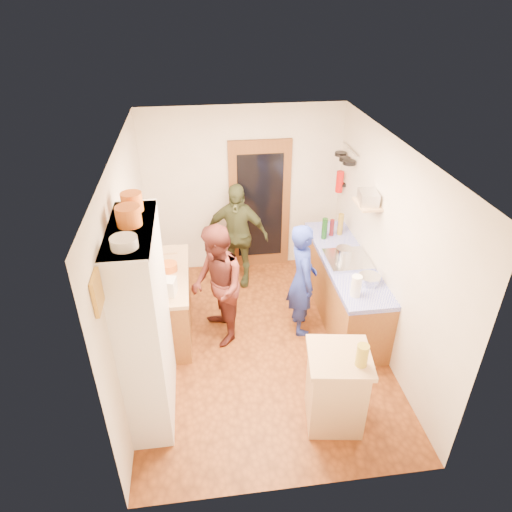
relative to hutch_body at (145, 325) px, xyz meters
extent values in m
cube|color=brown|center=(1.30, 0.80, -1.11)|extent=(3.00, 4.00, 0.02)
cube|color=silver|center=(1.30, 0.80, 1.51)|extent=(3.00, 4.00, 0.02)
cube|color=beige|center=(1.30, 2.81, 0.20)|extent=(3.00, 0.02, 2.60)
cube|color=beige|center=(1.30, -1.21, 0.20)|extent=(3.00, 0.02, 2.60)
cube|color=beige|center=(-0.21, 0.80, 0.20)|extent=(0.02, 4.00, 2.60)
cube|color=beige|center=(2.81, 0.80, 0.20)|extent=(0.02, 4.00, 2.60)
cube|color=brown|center=(1.55, 2.77, -0.05)|extent=(0.95, 0.06, 2.10)
cube|color=black|center=(1.55, 2.74, -0.05)|extent=(0.70, 0.02, 1.70)
cube|color=white|center=(0.00, 0.00, 0.00)|extent=(0.40, 1.20, 2.20)
cube|color=white|center=(0.00, 0.00, 1.08)|extent=(0.40, 1.14, 0.04)
cylinder|color=white|center=(0.00, -0.36, 1.15)|extent=(0.22, 0.22, 0.09)
cylinder|color=orange|center=(0.00, 0.05, 1.19)|extent=(0.22, 0.22, 0.18)
cylinder|color=orange|center=(0.00, 0.35, 1.19)|extent=(0.20, 0.20, 0.18)
cube|color=brown|center=(0.10, 1.25, -0.68)|extent=(0.60, 1.40, 0.85)
cube|color=tan|center=(0.10, 1.25, -0.23)|extent=(0.64, 1.44, 0.05)
cube|color=white|center=(0.15, 0.81, -0.10)|extent=(0.30, 0.23, 0.20)
cylinder|color=white|center=(0.05, 1.09, -0.12)|extent=(0.15, 0.15, 0.17)
cylinder|color=orange|center=(0.18, 1.33, -0.15)|extent=(0.24, 0.24, 0.10)
cube|color=tan|center=(0.12, 1.82, -0.19)|extent=(0.32, 0.24, 0.02)
cube|color=brown|center=(2.50, 1.30, -0.68)|extent=(0.60, 2.20, 0.84)
cube|color=#171DC0|center=(2.50, 1.30, -0.23)|extent=(0.62, 2.22, 0.06)
cube|color=silver|center=(2.50, 1.24, -0.18)|extent=(0.55, 0.58, 0.04)
cylinder|color=silver|center=(2.45, 1.28, -0.09)|extent=(0.21, 0.21, 0.14)
cylinder|color=#143F14|center=(2.35, 1.89, -0.04)|extent=(0.08, 0.08, 0.31)
cylinder|color=#591419|center=(2.48, 1.96, -0.08)|extent=(0.07, 0.07, 0.25)
cylinder|color=olive|center=(2.61, 1.98, -0.04)|extent=(0.10, 0.10, 0.32)
cylinder|color=white|center=(2.35, 0.48, -0.07)|extent=(0.15, 0.15, 0.27)
cylinder|color=silver|center=(2.60, 0.71, -0.15)|extent=(0.29, 0.29, 0.10)
cube|color=tan|center=(1.88, -0.48, -0.67)|extent=(0.63, 0.63, 0.86)
cube|color=tan|center=(1.88, -0.48, -0.22)|extent=(0.71, 0.71, 0.05)
cube|color=white|center=(1.84, -0.42, -0.21)|extent=(0.39, 0.33, 0.02)
cylinder|color=#AD9E2D|center=(2.04, -0.62, -0.07)|extent=(0.13, 0.13, 0.23)
cylinder|color=silver|center=(2.76, 2.33, 0.95)|extent=(0.02, 0.65, 0.02)
cylinder|color=black|center=(2.70, 2.15, 0.82)|extent=(0.18, 0.18, 0.05)
cylinder|color=black|center=(2.70, 2.35, 0.80)|extent=(0.16, 0.16, 0.05)
cylinder|color=black|center=(2.70, 2.55, 0.81)|extent=(0.17, 0.17, 0.05)
cube|color=tan|center=(2.67, 1.25, 0.60)|extent=(0.26, 0.42, 0.03)
cube|color=silver|center=(2.67, 1.25, 0.69)|extent=(0.26, 0.33, 0.15)
cube|color=black|center=(2.77, 2.50, 0.35)|extent=(0.06, 0.10, 0.04)
cylinder|color=red|center=(2.71, 2.50, 0.40)|extent=(0.11, 0.11, 0.32)
cube|color=gold|center=(-0.18, -0.75, 0.95)|extent=(0.03, 0.25, 0.30)
imported|color=navy|center=(1.89, 1.04, -0.32)|extent=(0.38, 0.57, 1.56)
imported|color=#4D1F1B|center=(0.79, 1.06, -0.29)|extent=(0.75, 0.89, 1.62)
imported|color=#32381F|center=(1.14, 2.30, -0.29)|extent=(1.03, 0.65, 1.63)
camera|label=1|loc=(0.63, -3.66, 2.93)|focal=32.00mm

